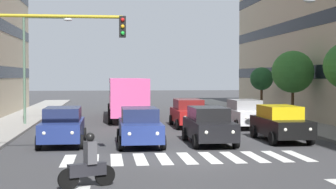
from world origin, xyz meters
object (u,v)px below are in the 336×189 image
object	(u,v)px
motorcycle_with_rider	(88,165)
car_0	(280,123)
street_tree_2	(293,72)
street_lamp_right	(33,57)
car_row2_1	(245,113)
car_3	(63,126)
car_2	(140,126)
bus_behind_traffic	(127,94)
street_tree_3	(262,79)
car_1	(209,125)
car_row2_0	(189,113)
traffic_light_gantry	(30,60)

from	to	relation	value
motorcycle_with_rider	car_0	bearing A→B (deg)	-134.52
motorcycle_with_rider	street_tree_2	bearing A→B (deg)	-126.39
street_lamp_right	car_row2_1	bearing A→B (deg)	168.62
car_3	street_tree_2	xyz separation A→B (m)	(-14.18, -8.21, 2.55)
car_2	bus_behind_traffic	bearing A→B (deg)	-90.00
car_2	street_tree_3	xyz separation A→B (m)	(-10.76, -15.76, 2.05)
car_2	motorcycle_with_rider	world-z (taller)	car_2
car_row2_1	bus_behind_traffic	bearing A→B (deg)	-44.93
car_row2_1	street_tree_3	bearing A→B (deg)	-113.68
car_0	street_tree_2	distance (m)	9.33
car_1	motorcycle_with_rider	xyz separation A→B (m)	(5.27, 8.50, -0.24)
car_row2_0	street_tree_2	size ratio (longest dim) A/B	0.95
car_1	street_tree_2	size ratio (longest dim) A/B	0.95
car_row2_1	motorcycle_with_rider	bearing A→B (deg)	59.76
bus_behind_traffic	street_lamp_right	bearing A→B (deg)	35.12
car_row2_1	bus_behind_traffic	size ratio (longest dim) A/B	0.42
bus_behind_traffic	street_tree_2	xyz separation A→B (m)	(-10.67, 5.01, 1.58)
car_2	car_row2_1	distance (m)	9.83
car_2	car_row2_0	bearing A→B (deg)	-114.32
traffic_light_gantry	street_tree_3	size ratio (longest dim) A/B	1.48
car_0	motorcycle_with_rider	world-z (taller)	car_0
car_row2_0	street_lamp_right	distance (m)	10.42
motorcycle_with_rider	car_3	bearing A→B (deg)	-80.72
car_0	motorcycle_with_rider	size ratio (longest dim) A/B	2.77
car_1	car_row2_1	size ratio (longest dim) A/B	1.00
traffic_light_gantry	motorcycle_with_rider	bearing A→B (deg)	118.61
car_1	street_lamp_right	bearing A→B (deg)	-45.44
car_1	street_tree_3	world-z (taller)	street_tree_3
street_tree_3	bus_behind_traffic	bearing A→B (deg)	9.88
car_row2_1	bus_behind_traffic	world-z (taller)	bus_behind_traffic
street_lamp_right	bus_behind_traffic	bearing A→B (deg)	-144.88
car_0	car_2	distance (m)	6.95
car_row2_1	street_lamp_right	xyz separation A→B (m)	(13.00, -2.62, 3.49)
car_3	car_row2_1	distance (m)	12.19
car_1	traffic_light_gantry	size ratio (longest dim) A/B	0.81
bus_behind_traffic	street_tree_2	world-z (taller)	street_tree_2
car_2	car_3	size ratio (longest dim) A/B	1.00
car_0	car_2	bearing A→B (deg)	6.05
car_row2_1	street_tree_2	size ratio (longest dim) A/B	0.95
car_row2_1	street_lamp_right	bearing A→B (deg)	-11.38
car_1	car_2	distance (m)	3.24
motorcycle_with_rider	street_tree_2	size ratio (longest dim) A/B	0.34
street_lamp_right	street_tree_3	distance (m)	18.00
car_0	traffic_light_gantry	size ratio (longest dim) A/B	0.81
car_2	motorcycle_with_rider	bearing A→B (deg)	76.34
car_1	car_3	xyz separation A→B (m)	(6.74, -0.53, 0.00)
car_row2_0	bus_behind_traffic	size ratio (longest dim) A/B	0.42
car_1	bus_behind_traffic	distance (m)	14.16
car_1	street_lamp_right	distance (m)	13.74
car_1	car_row2_0	distance (m)	7.78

